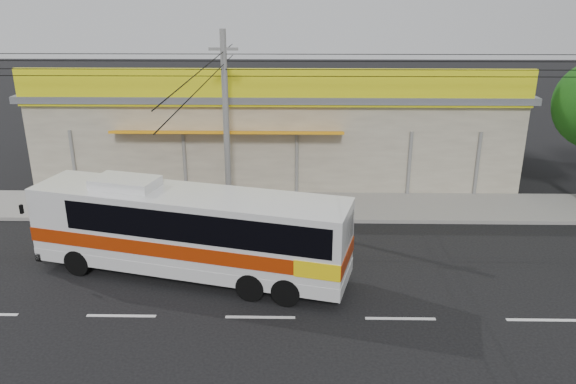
# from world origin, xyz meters

# --- Properties ---
(ground) EXTENTS (120.00, 120.00, 0.00)m
(ground) POSITION_xyz_m (0.00, 0.00, 0.00)
(ground) COLOR black
(ground) RESTS_ON ground
(sidewalk) EXTENTS (30.00, 3.20, 0.15)m
(sidewalk) POSITION_xyz_m (0.00, 6.00, 0.07)
(sidewalk) COLOR gray
(sidewalk) RESTS_ON ground
(lane_markings) EXTENTS (50.00, 0.12, 0.01)m
(lane_markings) POSITION_xyz_m (0.00, -2.50, 0.00)
(lane_markings) COLOR silver
(lane_markings) RESTS_ON ground
(storefront_building) EXTENTS (22.60, 9.20, 5.70)m
(storefront_building) POSITION_xyz_m (-0.01, 11.54, 2.30)
(storefront_building) COLOR gray
(storefront_building) RESTS_ON ground
(coach_bus) EXTENTS (10.48, 4.69, 3.16)m
(coach_bus) POSITION_xyz_m (-2.25, -0.04, 1.69)
(coach_bus) COLOR silver
(coach_bus) RESTS_ON ground
(motorbike_red) EXTENTS (2.00, 1.34, 0.99)m
(motorbike_red) POSITION_xyz_m (-3.55, 5.29, 0.65)
(motorbike_red) COLOR maroon
(motorbike_red) RESTS_ON sidewalk
(motorbike_dark) EXTENTS (1.89, 0.57, 1.13)m
(motorbike_dark) POSITION_xyz_m (-5.03, 4.70, 0.72)
(motorbike_dark) COLOR black
(motorbike_dark) RESTS_ON sidewalk
(utility_pole) EXTENTS (34.00, 14.00, 7.45)m
(utility_pole) POSITION_xyz_m (-1.80, 5.40, 6.14)
(utility_pole) COLOR slate
(utility_pole) RESTS_ON ground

